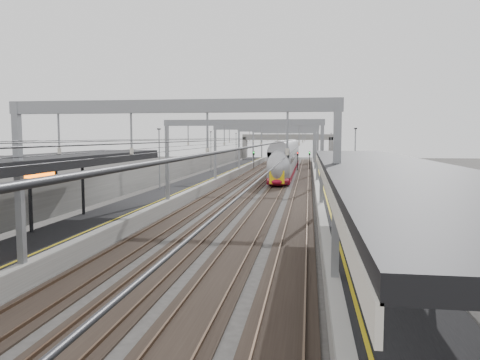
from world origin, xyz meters
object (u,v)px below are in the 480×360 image
(overbridge, at_px, (287,141))
(bench, at_px, (389,259))
(train, at_px, (287,160))
(signal_green, at_px, (254,157))

(overbridge, height_order, bench, overbridge)
(overbridge, bearing_deg, train, -87.52)
(train, distance_m, signal_green, 10.88)
(train, xyz_separation_m, signal_green, (-6.70, 8.57, 0.18))
(overbridge, xyz_separation_m, train, (1.50, -34.68, -3.08))
(signal_green, bearing_deg, train, -52.00)
(bench, xyz_separation_m, signal_green, (-13.58, 70.96, 0.91))
(bench, bearing_deg, signal_green, 100.83)
(overbridge, distance_m, bench, 97.50)
(overbridge, bearing_deg, bench, -85.07)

